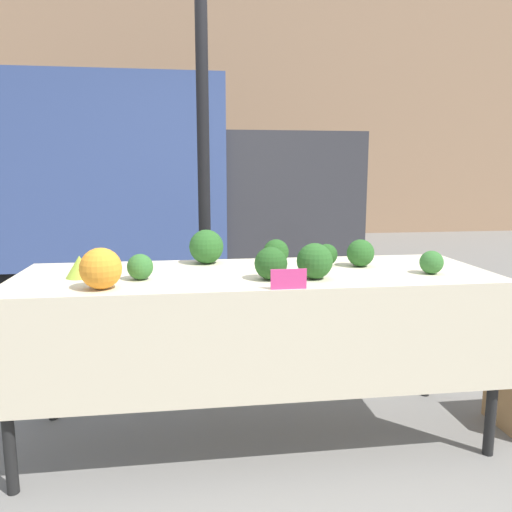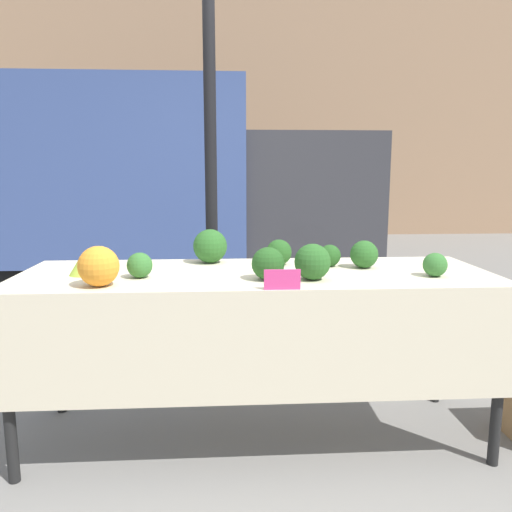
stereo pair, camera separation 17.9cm
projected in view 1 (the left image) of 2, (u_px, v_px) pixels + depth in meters
name	position (u px, v px, depth m)	size (l,w,h in m)	color
ground_plane	(256.00, 435.00, 2.58)	(40.00, 40.00, 0.00)	gray
building_facade	(201.00, 73.00, 10.25)	(16.00, 0.60, 6.66)	#9E7A5B
tent_pole	(204.00, 183.00, 2.87)	(0.07, 0.07, 2.56)	black
parked_truck	(140.00, 181.00, 5.78)	(4.43, 2.01, 2.29)	#384C84
market_table	(258.00, 297.00, 2.39)	(2.29, 0.77, 0.86)	beige
orange_cauliflower	(101.00, 269.00, 2.07)	(0.17, 0.17, 0.17)	orange
romanesco_head	(80.00, 267.00, 2.30)	(0.13, 0.13, 0.10)	#93B238
broccoli_head_0	(276.00, 252.00, 2.62)	(0.13, 0.13, 0.13)	#23511E
broccoli_head_1	(206.00, 247.00, 2.65)	(0.18, 0.18, 0.18)	#285B23
broccoli_head_2	(327.00, 255.00, 2.60)	(0.11, 0.11, 0.11)	#23511E
broccoli_head_3	(315.00, 261.00, 2.27)	(0.16, 0.16, 0.16)	#285B23
broccoli_head_4	(140.00, 267.00, 2.26)	(0.12, 0.12, 0.12)	#336B2D
broccoli_head_5	(271.00, 263.00, 2.25)	(0.15, 0.15, 0.15)	#23511E
broccoli_head_6	(361.00, 253.00, 2.57)	(0.14, 0.14, 0.14)	#285B23
broccoli_head_7	(431.00, 262.00, 2.39)	(0.11, 0.11, 0.11)	#336B2D
price_sign	(289.00, 279.00, 2.07)	(0.15, 0.01, 0.09)	#E53D84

